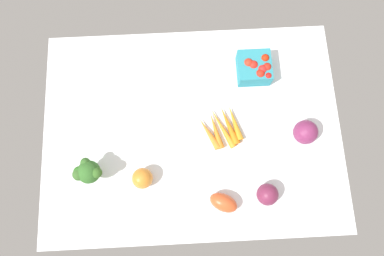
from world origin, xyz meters
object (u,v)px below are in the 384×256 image
object	(u,v)px
red_onion_near_basket	(306,132)
red_onion_center	(267,194)
broccoli_head	(88,172)
berry_basket	(255,68)
heirloom_tomato_orange	(142,178)
carrot_bunch	(222,128)
roma_tomato	(224,203)

from	to	relation	value
red_onion_near_basket	red_onion_center	world-z (taller)	red_onion_near_basket
broccoli_head	berry_basket	world-z (taller)	broccoli_head
red_onion_near_basket	red_onion_center	bearing A→B (deg)	53.29
red_onion_center	berry_basket	distance (cm)	44.30
red_onion_center	heirloom_tomato_orange	world-z (taller)	red_onion_center
carrot_bunch	heirloom_tomato_orange	distance (cm)	32.23
berry_basket	red_onion_center	bearing A→B (deg)	89.89
red_onion_near_basket	broccoli_head	xyz separation A→B (cm)	(72.40, 10.08, 2.55)
roma_tomato	carrot_bunch	bearing A→B (deg)	-66.57
broccoli_head	red_onion_near_basket	bearing A→B (deg)	-172.07
carrot_bunch	berry_basket	distance (cm)	24.46
red_onion_center	roma_tomato	distance (cm)	14.51
carrot_bunch	heirloom_tomato_orange	size ratio (longest dim) A/B	2.34
broccoli_head	heirloom_tomato_orange	distance (cm)	17.51
berry_basket	roma_tomato	world-z (taller)	berry_basket
broccoli_head	red_onion_center	world-z (taller)	broccoli_head
broccoli_head	heirloom_tomato_orange	world-z (taller)	broccoli_head
broccoli_head	berry_basket	distance (cm)	67.15
broccoli_head	red_onion_center	distance (cm)	58.44
red_onion_center	roma_tomato	xyz separation A→B (cm)	(14.37, 1.83, -0.77)
carrot_bunch	roma_tomato	size ratio (longest dim) A/B	1.73
carrot_bunch	red_onion_center	xyz separation A→B (cm)	(-12.85, 23.70, 2.30)
red_onion_near_basket	carrot_bunch	size ratio (longest dim) A/B	0.51
berry_basket	red_onion_near_basket	bearing A→B (deg)	121.32
berry_basket	carrot_bunch	bearing A→B (deg)	57.89
broccoli_head	carrot_bunch	size ratio (longest dim) A/B	0.65
broccoli_head	heirloom_tomato_orange	size ratio (longest dim) A/B	1.52
red_onion_near_basket	roma_tomato	size ratio (longest dim) A/B	0.89
heirloom_tomato_orange	roma_tomato	distance (cm)	27.69
berry_basket	heirloom_tomato_orange	world-z (taller)	berry_basket
broccoli_head	berry_basket	xyz separation A→B (cm)	(-57.60, -34.41, -2.83)
carrot_bunch	roma_tomato	world-z (taller)	roma_tomato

